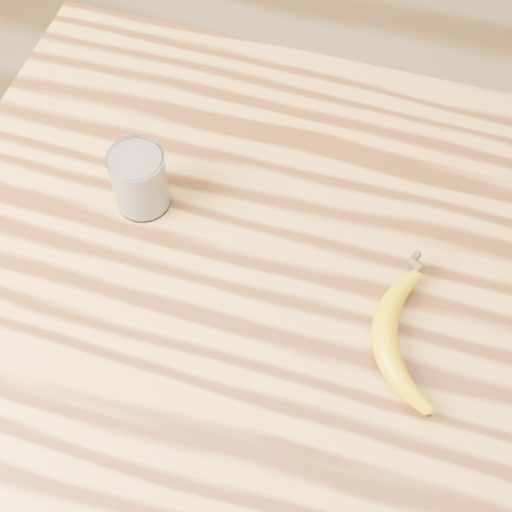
# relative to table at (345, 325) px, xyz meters

# --- Properties ---
(room) EXTENTS (4.04, 4.04, 2.70)m
(room) POSITION_rel_table_xyz_m (0.00, 0.00, 0.58)
(room) COLOR olive
(room) RESTS_ON ground
(table) EXTENTS (1.20, 0.80, 0.90)m
(table) POSITION_rel_table_xyz_m (0.00, 0.00, 0.00)
(table) COLOR #B97E36
(table) RESTS_ON ground
(smoothie_glass) EXTENTS (0.08, 0.08, 0.10)m
(smoothie_glass) POSITION_rel_table_xyz_m (-0.32, 0.04, 0.18)
(smoothie_glass) COLOR white
(smoothie_glass) RESTS_ON table
(banana) EXTENTS (0.16, 0.28, 0.03)m
(banana) POSITION_rel_table_xyz_m (0.05, -0.08, 0.15)
(banana) COLOR #C59900
(banana) RESTS_ON table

